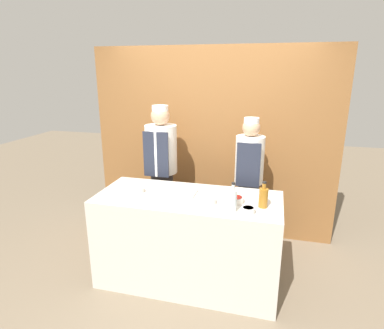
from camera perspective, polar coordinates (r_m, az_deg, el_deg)
ground_plane at (r=3.58m, az=-0.65°, el=-19.68°), size 14.00×14.00×0.00m
cabinet_wall at (r=4.18m, az=3.68°, el=3.84°), size 3.11×0.18×2.40m
counter at (r=3.33m, az=-0.68°, el=-13.17°), size 1.79×0.77×0.93m
sauce_bowl_brown at (r=3.27m, az=-9.48°, el=-4.42°), size 0.11×0.11×0.05m
sauce_bowl_white at (r=2.96m, az=2.89°, el=-6.36°), size 0.14×0.14×0.06m
sauce_bowl_yellow at (r=2.81m, az=9.96°, el=-7.95°), size 0.11×0.11×0.05m
sauce_bowl_red at (r=3.01m, az=7.77°, el=-6.15°), size 0.15×0.15×0.05m
sauce_bowl_green at (r=3.22m, az=6.23°, el=-4.60°), size 0.13×0.13×0.05m
cutting_board at (r=3.20m, az=-2.32°, el=-4.95°), size 0.34×0.24×0.02m
bottle_clear at (r=2.79m, az=7.25°, el=-6.31°), size 0.07×0.07×0.26m
bottle_amber at (r=2.93m, az=12.58°, el=-5.69°), size 0.08×0.08×0.24m
chef_left at (r=3.90m, az=-5.41°, el=-1.20°), size 0.38×0.38×1.72m
chef_right at (r=3.70m, az=9.98°, el=-3.13°), size 0.32×0.32×1.62m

